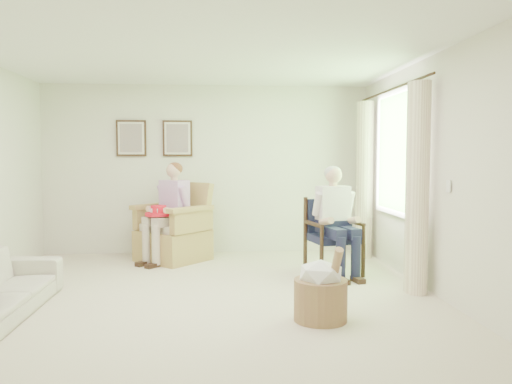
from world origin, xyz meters
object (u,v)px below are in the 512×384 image
(person_dark, at_px, (335,213))
(hatbox, at_px, (321,290))
(person_wicker, at_px, (172,205))
(red_hat, at_px, (159,212))
(wicker_armchair, at_px, (173,236))
(wood_armchair, at_px, (332,233))

(person_dark, xyz_separation_m, hatbox, (-0.54, -1.71, -0.51))
(person_wicker, relative_size, red_hat, 3.75)
(wicker_armchair, distance_m, red_hat, 0.50)
(wicker_armchair, height_order, person_dark, person_dark)
(red_hat, height_order, hatbox, red_hat)
(wood_armchair, xyz_separation_m, person_dark, (0.00, -0.16, 0.27))
(person_wicker, relative_size, hatbox, 1.94)
(wicker_armchair, xyz_separation_m, person_dark, (2.11, -1.11, 0.43))
(person_wicker, bearing_deg, person_dark, 17.57)
(person_wicker, bearing_deg, hatbox, -17.43)
(person_wicker, distance_m, person_dark, 2.33)
(person_wicker, distance_m, hatbox, 3.15)
(wood_armchair, bearing_deg, red_hat, 151.62)
(wicker_armchair, bearing_deg, wood_armchair, 17.78)
(red_hat, bearing_deg, wicker_armchair, 58.35)
(person_dark, bearing_deg, wicker_armchair, 140.25)
(hatbox, bearing_deg, person_dark, 72.53)
(wood_armchair, bearing_deg, person_wicker, 147.09)
(person_wicker, bearing_deg, wood_armchair, 21.19)
(wicker_armchair, height_order, wood_armchair, wicker_armchair)
(wood_armchair, height_order, red_hat, wood_armchair)
(wicker_armchair, distance_m, wood_armchair, 2.33)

